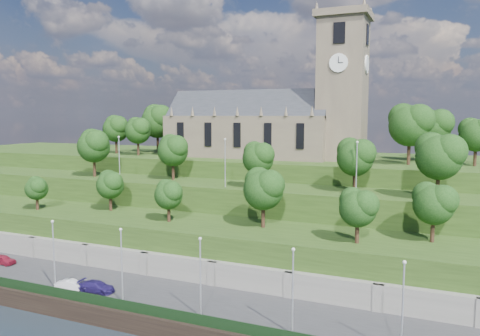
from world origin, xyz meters
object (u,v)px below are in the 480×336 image
at_px(church, 273,118).
at_px(car_left, 3,260).
at_px(car_middle, 71,285).
at_px(car_right, 97,287).

distance_m(church, car_left, 51.38).
relative_size(church, car_middle, 10.31).
relative_size(car_middle, car_right, 0.82).
bearing_deg(church, car_left, -124.61).
relative_size(church, car_right, 8.49).
bearing_deg(car_left, car_middle, -105.33).
bearing_deg(car_left, car_right, -101.18).
distance_m(car_left, car_right, 19.60).
height_order(car_left, car_middle, car_left).
relative_size(car_left, car_middle, 1.04).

